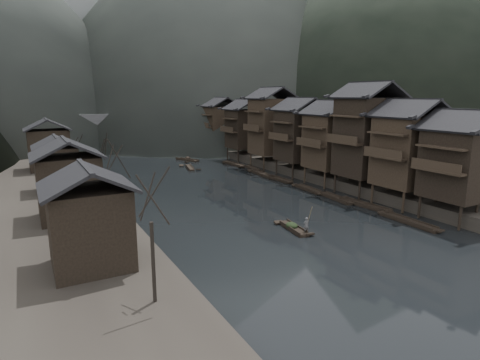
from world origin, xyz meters
TOP-DOWN VIEW (x-y plane):
  - water at (0.00, 0.00)m, footprint 300.00×300.00m
  - right_bank at (35.00, 40.00)m, footprint 40.00×200.00m
  - stilt_houses at (17.28, 19.24)m, footprint 9.00×67.60m
  - left_houses at (-20.50, 20.12)m, footprint 8.10×53.20m
  - bare_trees at (-17.00, 6.20)m, footprint 3.83×43.69m
  - moored_sampans at (11.85, 14.38)m, footprint 3.07×49.27m
  - midriver_boats at (2.39, 51.74)m, footprint 13.93×39.70m
  - stone_bridge at (-0.00, 72.00)m, footprint 40.00×6.00m
  - hero_sampan at (-0.73, -2.28)m, footprint 1.69×5.23m
  - cargo_heap at (-0.76, -2.04)m, footprint 1.14×1.49m
  - boatman at (-0.49, -4.07)m, footprint 0.63×0.45m
  - bamboo_pole at (-0.29, -4.07)m, footprint 0.94×2.30m

SIDE VIEW (x-z plane):
  - water at x=0.00m, z-range 0.00..0.00m
  - midriver_boats at x=2.39m, z-range -0.02..0.43m
  - moored_sampans at x=11.85m, z-range -0.03..0.44m
  - hero_sampan at x=-0.73m, z-range -0.01..0.42m
  - cargo_heap at x=-0.76m, z-range 0.44..1.12m
  - right_bank at x=35.00m, z-range 0.00..1.80m
  - boatman at x=-0.49m, z-range 0.44..2.05m
  - bamboo_pole at x=-0.29m, z-range 2.05..5.87m
  - stone_bridge at x=0.00m, z-range 0.61..9.61m
  - left_houses at x=-20.50m, z-range 1.30..10.02m
  - bare_trees at x=-17.00m, z-range 2.78..10.43m
  - stilt_houses at x=17.28m, z-range 0.84..16.43m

